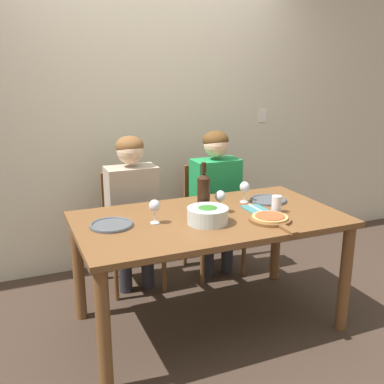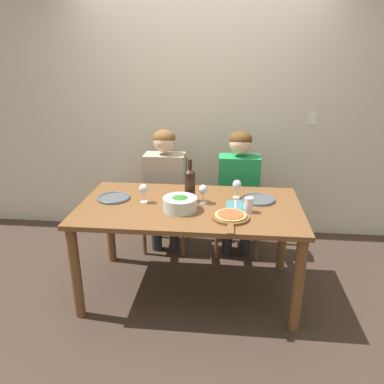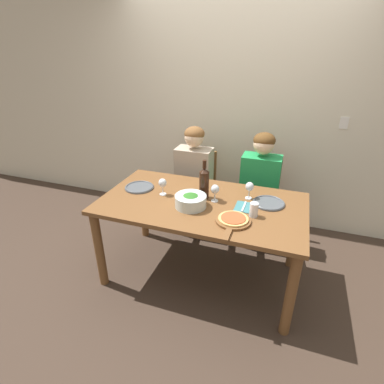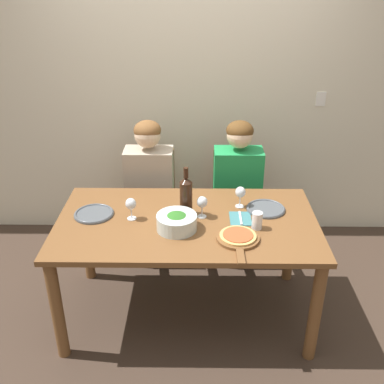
% 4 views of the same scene
% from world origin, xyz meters
% --- Properties ---
extents(ground_plane, '(40.00, 40.00, 0.00)m').
position_xyz_m(ground_plane, '(0.00, 0.00, 0.00)').
color(ground_plane, '#3D2D23').
extents(back_wall, '(10.00, 0.06, 2.70)m').
position_xyz_m(back_wall, '(0.00, 1.22, 1.35)').
color(back_wall, beige).
rests_on(back_wall, ground).
extents(dining_table, '(1.70, 0.93, 0.77)m').
position_xyz_m(dining_table, '(0.00, 0.00, 0.66)').
color(dining_table, brown).
rests_on(dining_table, ground).
extents(chair_left, '(0.42, 0.42, 0.90)m').
position_xyz_m(chair_left, '(-0.32, 0.81, 0.48)').
color(chair_left, brown).
rests_on(chair_left, ground).
extents(chair_right, '(0.42, 0.42, 0.90)m').
position_xyz_m(chair_right, '(0.39, 0.81, 0.48)').
color(chair_right, brown).
rests_on(chair_right, ground).
extents(person_woman, '(0.47, 0.51, 1.21)m').
position_xyz_m(person_woman, '(-0.32, 0.70, 0.72)').
color(person_woman, '#28282D').
rests_on(person_woman, ground).
extents(person_man, '(0.47, 0.51, 1.21)m').
position_xyz_m(person_man, '(0.39, 0.70, 0.72)').
color(person_man, '#28282D').
rests_on(person_man, ground).
extents(wine_bottle, '(0.08, 0.08, 0.34)m').
position_xyz_m(wine_bottle, '(-0.01, 0.08, 0.91)').
color(wine_bottle, black).
rests_on(wine_bottle, dining_table).
extents(broccoli_bowl, '(0.26, 0.26, 0.11)m').
position_xyz_m(broccoli_bowl, '(-0.06, -0.11, 0.82)').
color(broccoli_bowl, silver).
rests_on(broccoli_bowl, dining_table).
extents(dinner_plate_left, '(0.26, 0.26, 0.02)m').
position_xyz_m(dinner_plate_left, '(-0.62, 0.07, 0.78)').
color(dinner_plate_left, '#4C5156').
rests_on(dinner_plate_left, dining_table).
extents(dinner_plate_right, '(0.26, 0.26, 0.02)m').
position_xyz_m(dinner_plate_right, '(0.53, 0.15, 0.78)').
color(dinner_plate_right, '#4C5156').
rests_on(dinner_plate_right, dining_table).
extents(pizza_on_board, '(0.26, 0.40, 0.04)m').
position_xyz_m(pizza_on_board, '(0.31, -0.23, 0.79)').
color(pizza_on_board, brown).
rests_on(pizza_on_board, dining_table).
extents(wine_glass_left, '(0.07, 0.07, 0.15)m').
position_xyz_m(wine_glass_left, '(-0.36, 0.02, 0.87)').
color(wine_glass_left, silver).
rests_on(wine_glass_left, dining_table).
extents(wine_glass_right, '(0.07, 0.07, 0.15)m').
position_xyz_m(wine_glass_right, '(0.36, 0.19, 0.87)').
color(wine_glass_right, silver).
rests_on(wine_glass_right, dining_table).
extents(wine_glass_centre, '(0.07, 0.07, 0.15)m').
position_xyz_m(wine_glass_centre, '(0.10, 0.05, 0.87)').
color(wine_glass_centre, silver).
rests_on(wine_glass_centre, dining_table).
extents(water_tumbler, '(0.07, 0.07, 0.11)m').
position_xyz_m(water_tumbler, '(0.44, -0.09, 0.83)').
color(water_tumbler, silver).
rests_on(water_tumbler, dining_table).
extents(fork_on_napkin, '(0.14, 0.18, 0.01)m').
position_xyz_m(fork_on_napkin, '(0.35, 0.02, 0.77)').
color(fork_on_napkin, '#387075').
rests_on(fork_on_napkin, dining_table).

